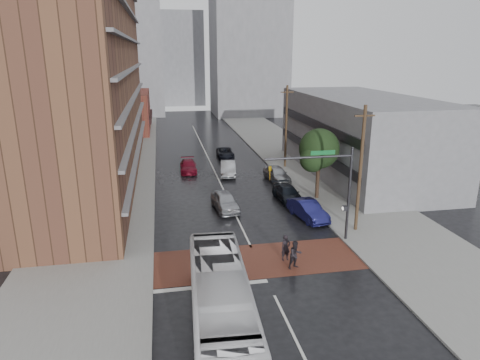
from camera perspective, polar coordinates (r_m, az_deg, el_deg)
ground at (r=29.38m, az=2.56°, el=-11.10°), size 160.00×160.00×0.00m
crosswalk at (r=29.80m, az=2.34°, el=-10.65°), size 14.00×5.00×0.02m
sidewalk_west at (r=52.40m, az=-16.15°, el=0.93°), size 9.00×90.00×0.15m
sidewalk_east at (r=54.97m, az=8.41°, el=2.13°), size 9.00×90.00×0.15m
apartment_block at (r=49.95m, az=-20.55°, el=16.01°), size 10.00×44.00×28.00m
storefront_west at (r=80.18m, az=-14.88°, el=8.79°), size 8.00×16.00×7.00m
building_east at (r=51.41m, az=15.73°, el=5.74°), size 11.00×26.00×9.00m
distant_tower_west at (r=103.64m, az=-15.65°, el=17.33°), size 18.00×16.00×32.00m
distant_tower_east at (r=99.44m, az=1.18°, el=19.12°), size 16.00×14.00×36.00m
distant_tower_center at (r=120.47m, az=-7.94°, el=15.68°), size 12.00×10.00×24.00m
street_tree at (r=41.05m, az=10.51°, el=3.78°), size 4.20×4.10×6.90m
signal_mast at (r=31.52m, az=12.05°, el=-0.21°), size 6.50×0.30×7.20m
utility_pole_near at (r=33.92m, az=15.76°, el=1.44°), size 1.60×0.26×10.00m
utility_pole_far at (r=52.18m, az=6.17°, el=7.13°), size 1.60×0.26×10.00m
transit_bus at (r=22.12m, az=-2.56°, el=-16.20°), size 3.46×12.17×3.35m
pedestrian_a at (r=29.58m, az=6.12°, el=-8.96°), size 0.75×0.57×1.86m
pedestrian_b at (r=28.62m, az=7.40°, el=-9.86°), size 1.11×0.97×1.93m
car_travel_a at (r=38.57m, az=-2.03°, el=-2.85°), size 2.40×4.93×1.62m
car_travel_b at (r=49.50m, az=-1.61°, el=1.56°), size 2.34×5.04×1.60m
car_travel_c at (r=51.31m, az=-6.90°, el=1.85°), size 2.04×4.76×1.37m
suv_travel at (r=58.13m, az=-1.98°, el=3.67°), size 2.33×4.71×1.28m
car_parked_near at (r=36.96m, az=9.04°, el=-3.96°), size 2.54×5.04×1.59m
car_parked_mid at (r=41.17m, az=6.38°, el=-1.81°), size 2.28×5.02×1.42m
car_parked_far at (r=47.43m, az=4.93°, el=0.85°), size 2.44×4.98×1.64m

